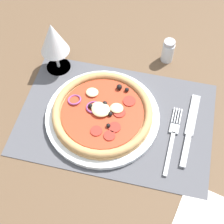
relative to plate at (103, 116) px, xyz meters
The scene contains 9 objects.
ground_plane 3.84cm from the plate, 12.24° to the left, with size 190.00×140.00×2.40cm, color brown.
placemat 3.25cm from the plate, 12.24° to the left, with size 45.90×30.61×0.40cm, color #4C4C51.
plate is the anchor object (origin of this frame).
pizza 1.70cm from the plate, 103.50° to the left, with size 23.62×23.62×2.65cm.
fork 17.05cm from the plate, ahead, with size 2.43×18.05×0.44cm.
knife 20.71cm from the plate, ahead, with size 2.89×20.06×0.62cm.
wine_glass 22.00cm from the plate, 139.55° to the left, with size 7.20×7.20×14.90cm.
napkin 31.40cm from the plate, 34.00° to the right, with size 11.27×10.15×0.36cm, color silver.
pepper_shaker 25.47cm from the plate, 61.07° to the left, with size 3.20×3.20×6.70cm.
Camera 1 is at (8.67, -41.45, 68.53)cm, focal length 53.86 mm.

